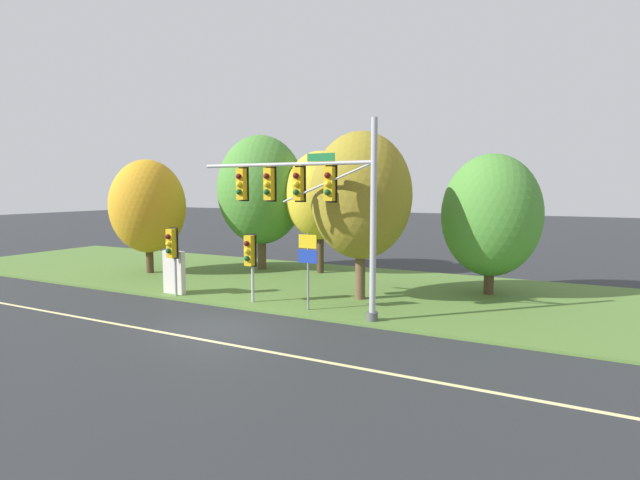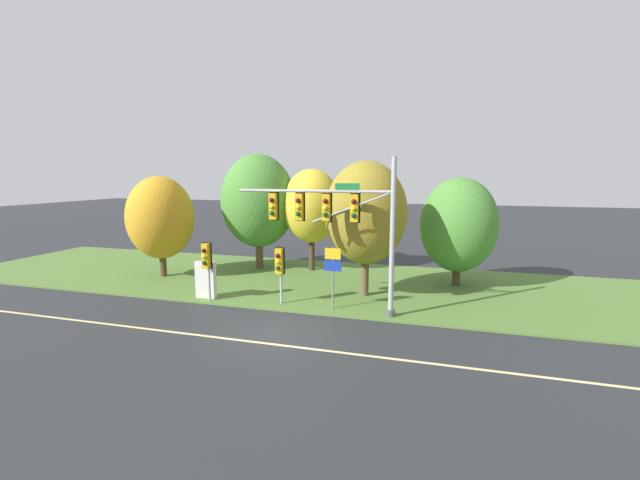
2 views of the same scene
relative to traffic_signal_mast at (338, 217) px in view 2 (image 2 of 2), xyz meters
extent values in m
plane|color=#282B2D|center=(-1.88, -3.06, -4.46)|extent=(160.00, 160.00, 0.00)
cube|color=beige|center=(-1.88, -4.26, -4.46)|extent=(36.00, 0.16, 0.01)
cube|color=#517533|center=(-1.88, 5.19, -4.41)|extent=(48.00, 11.50, 0.10)
cylinder|color=#9EA0A5|center=(2.46, 0.01, -0.85)|extent=(0.22, 0.22, 7.02)
cylinder|color=#4C4C51|center=(2.46, 0.01, -4.21)|extent=(0.40, 0.40, 0.30)
cylinder|color=#9EA0A5|center=(-1.17, 0.01, 1.16)|extent=(7.26, 0.14, 0.14)
cylinder|color=#9EA0A5|center=(0.65, 0.01, 0.46)|extent=(3.66, 0.08, 1.47)
cube|color=gold|center=(0.77, 0.01, 0.43)|extent=(0.34, 0.28, 1.22)
cube|color=black|center=(0.77, 0.17, 0.43)|extent=(0.46, 0.04, 1.34)
sphere|color=#4C0C0C|center=(0.77, -0.17, 0.73)|extent=(0.22, 0.22, 0.22)
sphere|color=yellow|center=(0.77, -0.17, 0.43)|extent=(0.22, 0.22, 0.22)
sphere|color=#0C4219|center=(0.77, -0.17, 0.13)|extent=(0.22, 0.22, 0.22)
cube|color=gold|center=(-0.52, 0.01, 0.43)|extent=(0.34, 0.28, 1.22)
cube|color=black|center=(-0.52, 0.17, 0.43)|extent=(0.46, 0.04, 1.34)
sphere|color=#4C0C0C|center=(-0.52, -0.17, 0.73)|extent=(0.22, 0.22, 0.22)
sphere|color=yellow|center=(-0.52, -0.17, 0.43)|extent=(0.22, 0.22, 0.22)
sphere|color=#0C4219|center=(-0.52, -0.17, 0.13)|extent=(0.22, 0.22, 0.22)
cube|color=gold|center=(-1.82, 0.01, 0.43)|extent=(0.34, 0.28, 1.22)
cube|color=black|center=(-1.82, 0.17, 0.43)|extent=(0.46, 0.04, 1.34)
sphere|color=#4C0C0C|center=(-1.82, -0.17, 0.73)|extent=(0.22, 0.22, 0.22)
sphere|color=yellow|center=(-1.82, -0.17, 0.43)|extent=(0.22, 0.22, 0.22)
sphere|color=#0C4219|center=(-1.82, -0.17, 0.13)|extent=(0.22, 0.22, 0.22)
cube|color=gold|center=(-3.11, 0.01, 0.43)|extent=(0.34, 0.28, 1.22)
cube|color=black|center=(-3.11, 0.17, 0.43)|extent=(0.46, 0.04, 1.34)
sphere|color=#4C0C0C|center=(-3.11, -0.17, 0.73)|extent=(0.22, 0.22, 0.22)
sphere|color=yellow|center=(-3.11, -0.17, 0.43)|extent=(0.22, 0.22, 0.22)
sphere|color=#0C4219|center=(-3.11, -0.17, 0.13)|extent=(0.22, 0.22, 0.22)
cube|color=#196B33|center=(0.45, -0.04, 1.38)|extent=(1.10, 0.04, 0.28)
cylinder|color=#9EA0A5|center=(-2.94, 0.42, -3.01)|extent=(0.12, 0.12, 2.70)
cube|color=gold|center=(-2.94, 0.22, -2.22)|extent=(0.34, 0.28, 1.22)
cube|color=black|center=(-2.94, 0.38, -2.22)|extent=(0.46, 0.04, 1.34)
sphere|color=#4C0C0C|center=(-2.94, 0.04, -1.92)|extent=(0.22, 0.22, 0.22)
sphere|color=yellow|center=(-2.94, 0.04, -2.22)|extent=(0.22, 0.22, 0.22)
sphere|color=#0C4219|center=(-2.94, 0.04, -2.52)|extent=(0.22, 0.22, 0.22)
cylinder|color=#9EA0A5|center=(-6.56, -0.17, -2.93)|extent=(0.12, 0.12, 2.86)
cube|color=gold|center=(-6.56, -0.37, -2.06)|extent=(0.34, 0.28, 1.22)
cube|color=black|center=(-6.56, -0.21, -2.06)|extent=(0.46, 0.04, 1.34)
sphere|color=#4C0C0C|center=(-6.56, -0.55, -1.76)|extent=(0.22, 0.22, 0.22)
sphere|color=yellow|center=(-6.56, -0.55, -2.06)|extent=(0.22, 0.22, 0.22)
sphere|color=#0C4219|center=(-6.56, -0.55, -2.36)|extent=(0.22, 0.22, 0.22)
cylinder|color=slate|center=(-0.29, 0.31, -2.89)|extent=(0.08, 0.08, 2.94)
cube|color=gold|center=(-0.29, 0.28, -1.72)|extent=(0.76, 0.03, 0.52)
cube|color=#193399|center=(-0.29, 0.28, -2.29)|extent=(0.82, 0.03, 0.51)
cylinder|color=#4C3823|center=(-12.10, 3.62, -3.09)|extent=(0.40, 0.40, 2.54)
ellipsoid|color=#C68C1E|center=(-12.10, 3.62, -0.71)|extent=(4.03, 4.03, 5.04)
cylinder|color=brown|center=(-7.38, 7.57, -2.77)|extent=(0.49, 0.49, 3.17)
ellipsoid|color=#478433|center=(-7.38, 7.57, 0.17)|extent=(4.92, 4.92, 6.15)
cylinder|color=#423021|center=(-3.77, 7.95, -2.77)|extent=(0.38, 0.38, 3.19)
ellipsoid|color=gold|center=(-3.77, 7.95, -0.12)|extent=(3.82, 3.82, 4.78)
cylinder|color=brown|center=(0.71, 3.01, -2.77)|extent=(0.42, 0.42, 3.18)
ellipsoid|color=olive|center=(0.71, 3.01, -0.03)|extent=(4.20, 4.20, 5.25)
cylinder|color=#4C3823|center=(5.34, 6.54, -3.21)|extent=(0.42, 0.42, 2.29)
ellipsoid|color=#478433|center=(5.34, 6.54, -0.90)|extent=(4.25, 4.25, 5.31)
cube|color=beige|center=(-6.95, 0.16, -3.41)|extent=(1.10, 0.24, 1.90)
cube|color=#4C4C51|center=(-7.35, 0.16, -4.31)|extent=(0.10, 0.20, 0.10)
cube|color=#4C4C51|center=(-6.55, 0.16, -4.31)|extent=(0.10, 0.20, 0.10)
camera|label=1|loc=(8.81, -16.02, 0.29)|focal=28.00mm
camera|label=2|loc=(4.73, -18.48, 1.90)|focal=24.00mm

